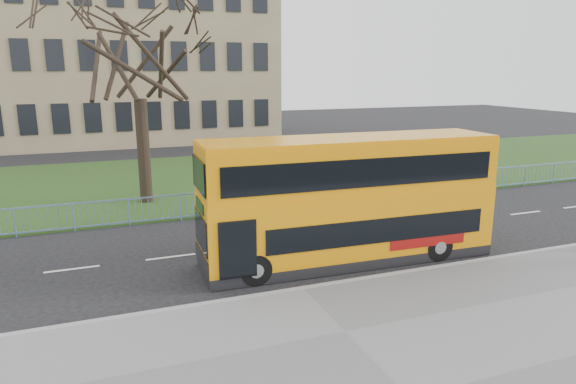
# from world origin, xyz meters

# --- Properties ---
(ground) EXTENTS (120.00, 120.00, 0.00)m
(ground) POSITION_xyz_m (0.00, 0.00, 0.00)
(ground) COLOR black
(ground) RESTS_ON ground
(kerb) EXTENTS (80.00, 0.20, 0.14)m
(kerb) POSITION_xyz_m (0.00, -1.55, 0.07)
(kerb) COLOR gray
(kerb) RESTS_ON ground
(grass_verge) EXTENTS (80.00, 15.40, 0.08)m
(grass_verge) POSITION_xyz_m (0.00, 14.30, 0.04)
(grass_verge) COLOR #223C16
(grass_verge) RESTS_ON ground
(guard_railing) EXTENTS (40.00, 0.12, 1.10)m
(guard_railing) POSITION_xyz_m (0.00, 6.60, 0.55)
(guard_railing) COLOR #6789B8
(guard_railing) RESTS_ON ground
(bare_tree) EXTENTS (7.76, 7.76, 11.09)m
(bare_tree) POSITION_xyz_m (-3.00, 10.00, 5.63)
(bare_tree) COLOR black
(bare_tree) RESTS_ON grass_verge
(civic_building) EXTENTS (30.00, 15.00, 14.00)m
(civic_building) POSITION_xyz_m (-5.00, 35.00, 7.00)
(civic_building) COLOR #837153
(civic_building) RESTS_ON ground
(yellow_bus) EXTENTS (9.41, 2.56, 3.91)m
(yellow_bus) POSITION_xyz_m (2.31, 0.23, 2.10)
(yellow_bus) COLOR orange
(yellow_bus) RESTS_ON ground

